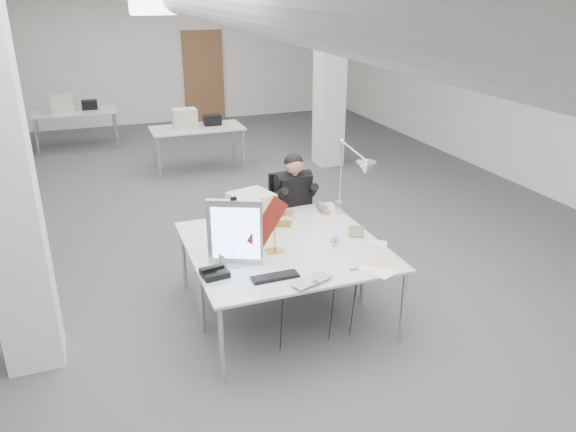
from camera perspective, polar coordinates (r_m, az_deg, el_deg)
name	(u,v)px	position (r m, az deg, el deg)	size (l,w,h in m)	color
room_shell	(227,105)	(7.11, -6.25, 11.18)	(10.04, 14.04, 3.24)	#474749
desk_main	(301,266)	(5.02, 1.35, -5.11)	(1.80, 0.90, 0.03)	silver
desk_second	(269,228)	(5.78, -1.92, -1.24)	(1.80, 0.90, 0.03)	silver
bg_desk_a	(197,128)	(10.08, -9.23, 8.80)	(1.60, 0.80, 0.03)	silver
bg_desk_b	(74,112)	(12.06, -20.89, 9.86)	(1.60, 0.80, 0.03)	silver
office_chair	(292,218)	(6.50, 0.44, -0.17)	(0.55, 0.55, 1.13)	black
seated_person	(294,192)	(6.34, 0.60, 2.47)	(0.53, 0.67, 1.00)	black
monitor	(235,232)	(4.93, -5.42, -1.67)	(0.49, 0.05, 0.60)	#ADACB1
pennant	(268,223)	(4.95, -2.06, -0.71)	(0.47, 0.01, 0.20)	maroon
keyboard	(275,277)	(4.79, -1.32, -6.20)	(0.41, 0.14, 0.02)	black
laptop	(316,284)	(4.69, 2.85, -6.87)	(0.37, 0.24, 0.03)	#B6B6BB
mouse	(353,268)	(4.96, 6.67, -5.22)	(0.08, 0.05, 0.03)	silver
bankers_lamp	(275,237)	(5.19, -1.37, -2.11)	(0.27, 0.11, 0.31)	gold
desk_phone	(215,273)	(4.86, -7.45, -5.75)	(0.22, 0.20, 0.05)	black
picture_frame_left	(227,258)	(5.04, -6.26, -4.29)	(0.14, 0.01, 0.11)	olive
picture_frame_right	(356,231)	(5.57, 6.97, -1.56)	(0.15, 0.01, 0.12)	#AA8D49
desk_clock	(335,240)	(5.38, 4.75, -2.47)	(0.09, 0.09, 0.03)	#B2B1B6
paper_stack_a	(378,270)	(4.98, 9.16, -5.43)	(0.21, 0.30, 0.01)	white
paper_stack_b	(378,261)	(5.14, 9.08, -4.49)	(0.19, 0.26, 0.01)	#CFBB7B
paper_stack_c	(377,243)	(5.48, 9.04, -2.75)	(0.18, 0.13, 0.01)	silver
beige_monitor	(251,211)	(5.71, -3.74, 0.54)	(0.39, 0.37, 0.37)	beige
architect_lamp	(351,176)	(5.79, 6.46, 4.08)	(0.27, 0.78, 1.00)	silver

